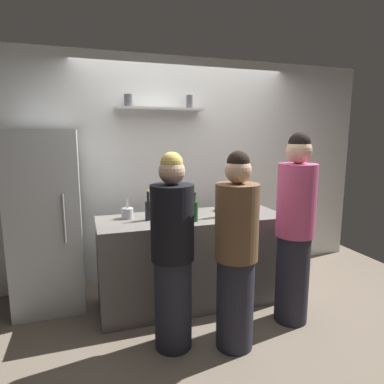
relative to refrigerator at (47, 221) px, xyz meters
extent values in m
plane|color=#726656|center=(1.52, -0.85, -0.88)|extent=(5.28, 5.28, 0.00)
cube|color=white|center=(1.52, 0.40, 0.42)|extent=(4.80, 0.10, 2.60)
cube|color=silver|center=(1.21, 0.24, 1.12)|extent=(0.98, 0.22, 0.02)
cylinder|color=#4C4C51|center=(0.86, 0.24, 1.19)|extent=(0.09, 0.09, 0.13)
cylinder|color=#4C4C51|center=(1.55, 0.24, 1.20)|extent=(0.07, 0.07, 0.15)
cube|color=silver|center=(0.00, 0.00, 0.00)|extent=(0.65, 0.61, 1.77)
cylinder|color=#99999E|center=(0.18, -0.32, 0.09)|extent=(0.02, 0.02, 0.45)
cube|color=#66605B|center=(1.39, -0.35, -0.43)|extent=(1.88, 0.70, 0.90)
cube|color=gray|center=(1.88, -0.27, 0.05)|extent=(0.34, 0.24, 0.05)
cylinder|color=#B2B2B7|center=(0.76, -0.23, 0.07)|extent=(0.12, 0.12, 0.10)
cylinder|color=silver|center=(0.75, -0.26, 0.13)|extent=(0.04, 0.02, 0.16)
cylinder|color=silver|center=(0.77, -0.19, 0.13)|extent=(0.02, 0.01, 0.16)
cylinder|color=silver|center=(0.76, -0.24, 0.14)|extent=(0.03, 0.01, 0.18)
cylinder|color=silver|center=(0.76, -0.25, 0.14)|extent=(0.04, 0.01, 0.17)
cylinder|color=silver|center=(0.75, -0.20, 0.13)|extent=(0.04, 0.02, 0.16)
cylinder|color=silver|center=(0.76, -0.21, 0.14)|extent=(0.05, 0.01, 0.18)
cylinder|color=#19471E|center=(1.35, -0.53, 0.11)|extent=(0.08, 0.08, 0.19)
cylinder|color=#19471E|center=(1.35, -0.53, 0.24)|extent=(0.03, 0.03, 0.07)
cylinder|color=black|center=(1.35, -0.53, 0.29)|extent=(0.03, 0.03, 0.02)
cylinder|color=black|center=(0.94, -0.36, 0.11)|extent=(0.06, 0.06, 0.18)
cylinder|color=black|center=(0.94, -0.36, 0.25)|extent=(0.03, 0.03, 0.10)
cylinder|color=gold|center=(0.94, -0.36, 0.31)|extent=(0.03, 0.03, 0.02)
cylinder|color=#B2BFB2|center=(1.64, -0.46, 0.13)|extent=(0.07, 0.07, 0.21)
cylinder|color=#B2BFB2|center=(1.64, -0.46, 0.26)|extent=(0.03, 0.03, 0.07)
cylinder|color=#333333|center=(1.64, -0.46, 0.31)|extent=(0.03, 0.03, 0.02)
cylinder|color=silver|center=(2.20, -0.14, 0.11)|extent=(0.08, 0.08, 0.17)
cylinder|color=silver|center=(2.20, -0.14, 0.20)|extent=(0.04, 0.04, 0.03)
cylinder|color=#268C3F|center=(2.20, -0.14, 0.23)|extent=(0.05, 0.05, 0.02)
cylinder|color=#262633|center=(1.00, -1.04, -0.51)|extent=(0.30, 0.30, 0.75)
cylinder|color=black|center=(1.00, -1.04, 0.16)|extent=(0.34, 0.34, 0.59)
sphere|color=#D8AD8C|center=(1.00, -1.04, 0.56)|extent=(0.20, 0.20, 0.20)
sphere|color=#D8B759|center=(1.00, -1.04, 0.62)|extent=(0.17, 0.17, 0.17)
cylinder|color=#262633|center=(2.15, -1.00, -0.47)|extent=(0.30, 0.30, 0.82)
cylinder|color=#D14C7F|center=(2.15, -1.00, 0.26)|extent=(0.34, 0.34, 0.65)
sphere|color=#D8AD8C|center=(2.15, -1.00, 0.70)|extent=(0.22, 0.22, 0.22)
sphere|color=black|center=(2.15, -1.00, 0.76)|extent=(0.19, 0.19, 0.19)
cylinder|color=#262633|center=(1.48, -1.19, -0.51)|extent=(0.30, 0.30, 0.75)
cylinder|color=brown|center=(1.48, -1.19, 0.17)|extent=(0.34, 0.34, 0.60)
sphere|color=#D8AD8C|center=(1.48, -1.19, 0.57)|extent=(0.20, 0.20, 0.20)
sphere|color=black|center=(1.48, -1.19, 0.63)|extent=(0.17, 0.17, 0.17)
camera|label=1|loc=(0.38, -3.45, 0.83)|focal=31.05mm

